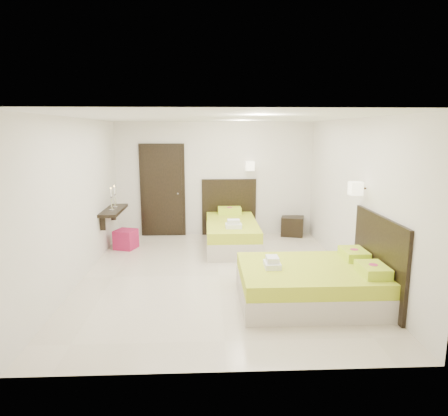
{
  "coord_description": "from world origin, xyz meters",
  "views": [
    {
      "loc": [
        -0.2,
        -6.39,
        2.39
      ],
      "look_at": [
        0.1,
        0.3,
        1.1
      ],
      "focal_mm": 32.0,
      "sensor_mm": 36.0,
      "label": 1
    }
  ],
  "objects_px": {
    "bed_single": "(232,231)",
    "bed_double": "(316,282)",
    "ottoman": "(126,239)",
    "nightstand": "(292,226)"
  },
  "relations": [
    {
      "from": "bed_single",
      "to": "bed_double",
      "type": "relative_size",
      "value": 1.06
    },
    {
      "from": "nightstand",
      "to": "ottoman",
      "type": "height_order",
      "value": "nightstand"
    },
    {
      "from": "ottoman",
      "to": "nightstand",
      "type": "bearing_deg",
      "value": 13.81
    },
    {
      "from": "nightstand",
      "to": "bed_single",
      "type": "bearing_deg",
      "value": -136.74
    },
    {
      "from": "nightstand",
      "to": "ottoman",
      "type": "bearing_deg",
      "value": -150.81
    },
    {
      "from": "nightstand",
      "to": "bed_double",
      "type": "bearing_deg",
      "value": -81.7
    },
    {
      "from": "bed_double",
      "to": "nightstand",
      "type": "relative_size",
      "value": 3.99
    },
    {
      "from": "ottoman",
      "to": "bed_double",
      "type": "bearing_deg",
      "value": -40.64
    },
    {
      "from": "bed_single",
      "to": "bed_double",
      "type": "distance_m",
      "value": 3.05
    },
    {
      "from": "bed_double",
      "to": "ottoman",
      "type": "distance_m",
      "value": 4.23
    }
  ]
}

